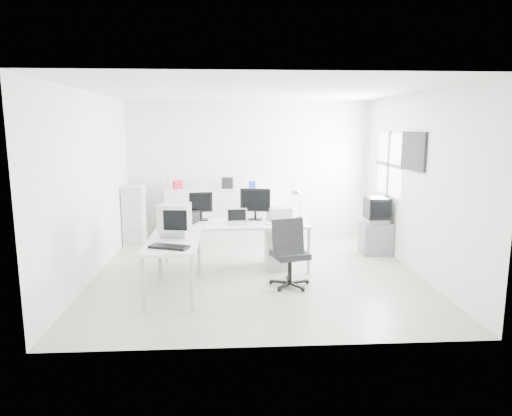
{
  "coord_description": "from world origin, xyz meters",
  "views": [
    {
      "loc": [
        -0.42,
        -6.94,
        2.27
      ],
      "look_at": [
        0.0,
        0.2,
        1.0
      ],
      "focal_mm": 32.0,
      "sensor_mm": 36.0,
      "label": 1
    }
  ],
  "objects": [
    {
      "name": "side_desk",
      "position": [
        -1.19,
        -0.85,
        0.38
      ],
      "size": [
        0.7,
        1.4,
        0.75
      ],
      "primitive_type": null,
      "color": "silver",
      "rests_on": "floor"
    },
    {
      "name": "black_keyboard",
      "position": [
        -1.19,
        -1.25,
        0.77
      ],
      "size": [
        0.54,
        0.36,
        0.03
      ],
      "primitive_type": "cube",
      "rotation": [
        0.0,
        0.0,
        -0.35
      ],
      "color": "black",
      "rests_on": "side_desk"
    },
    {
      "name": "lcd_monitor_large",
      "position": [
        0.01,
        0.5,
        1.01
      ],
      "size": [
        0.53,
        0.29,
        0.52
      ],
      "primitive_type": null,
      "rotation": [
        0.0,
        0.0,
        -0.19
      ],
      "color": "black",
      "rests_on": "main_desk"
    },
    {
      "name": "main_desk",
      "position": [
        -0.34,
        0.25,
        0.38
      ],
      "size": [
        2.4,
        0.8,
        0.75
      ],
      "primitive_type": null,
      "color": "silver",
      "rests_on": "floor"
    },
    {
      "name": "clutter_box_a",
      "position": [
        -1.46,
        2.24,
        1.13
      ],
      "size": [
        0.2,
        0.19,
        0.16
      ],
      "primitive_type": "cube",
      "rotation": [
        0.0,
        0.0,
        0.39
      ],
      "color": "red",
      "rests_on": "sideboard"
    },
    {
      "name": "wall_picture",
      "position": [
        2.47,
        0.1,
        1.9
      ],
      "size": [
        0.04,
        0.9,
        0.6
      ],
      "primitive_type": null,
      "color": "black",
      "rests_on": "right_wall"
    },
    {
      "name": "window",
      "position": [
        2.48,
        1.2,
        1.6
      ],
      "size": [
        0.02,
        1.2,
        1.1
      ],
      "primitive_type": null,
      "color": "white",
      "rests_on": "right_wall"
    },
    {
      "name": "laser_printer",
      "position": [
        0.41,
        0.47,
        0.85
      ],
      "size": [
        0.42,
        0.38,
        0.21
      ],
      "primitive_type": "cube",
      "rotation": [
        0.0,
        0.0,
        0.2
      ],
      "color": "#AAAAAA",
      "rests_on": "main_desk"
    },
    {
      "name": "crt_tv",
      "position": [
        2.22,
        0.95,
        0.8
      ],
      "size": [
        0.5,
        0.48,
        0.45
      ],
      "primitive_type": null,
      "color": "black",
      "rests_on": "tv_cabinet"
    },
    {
      "name": "sideboard",
      "position": [
        -0.66,
        2.24,
        0.52
      ],
      "size": [
        2.1,
        0.52,
        1.05
      ],
      "primitive_type": "cube",
      "color": "silver",
      "rests_on": "floor"
    },
    {
      "name": "clutter_box_c",
      "position": [
        -0.46,
        2.24,
        1.16
      ],
      "size": [
        0.24,
        0.22,
        0.22
      ],
      "primitive_type": "cube",
      "rotation": [
        0.0,
        0.0,
        -0.09
      ],
      "color": "black",
      "rests_on": "sideboard"
    },
    {
      "name": "back_wall",
      "position": [
        0.0,
        2.5,
        1.4
      ],
      "size": [
        5.0,
        0.02,
        2.8
      ],
      "primitive_type": "cube",
      "color": "white",
      "rests_on": "floor"
    },
    {
      "name": "inkjet_printer",
      "position": [
        -1.19,
        0.35,
        0.84
      ],
      "size": [
        0.58,
        0.51,
        0.17
      ],
      "primitive_type": "cube",
      "rotation": [
        0.0,
        0.0,
        -0.31
      ],
      "color": "black",
      "rests_on": "main_desk"
    },
    {
      "name": "filing_cabinet",
      "position": [
        -2.28,
        1.96,
        0.57
      ],
      "size": [
        0.4,
        0.48,
        1.14
      ],
      "primitive_type": "cube",
      "color": "silver",
      "rests_on": "floor"
    },
    {
      "name": "clutter_box_d",
      "position": [
        0.04,
        2.24,
        1.12
      ],
      "size": [
        0.14,
        0.12,
        0.14
      ],
      "primitive_type": "cube",
      "rotation": [
        0.0,
        0.0,
        -0.01
      ],
      "color": "#1838A9",
      "rests_on": "sideboard"
    },
    {
      "name": "white_mouse",
      "position": [
        0.61,
        0.15,
        0.78
      ],
      "size": [
        0.07,
        0.07,
        0.07
      ],
      "primitive_type": "sphere",
      "color": "silver",
      "rests_on": "main_desk"
    },
    {
      "name": "drawer_pedestal",
      "position": [
        0.36,
        0.3,
        0.3
      ],
      "size": [
        0.4,
        0.5,
        0.6
      ],
      "primitive_type": "cube",
      "color": "silver",
      "rests_on": "floor"
    },
    {
      "name": "clutter_box_b",
      "position": [
        -0.96,
        2.24,
        1.12
      ],
      "size": [
        0.14,
        0.12,
        0.14
      ],
      "primitive_type": "cube",
      "rotation": [
        0.0,
        0.0,
        -0.02
      ],
      "color": "silver",
      "rests_on": "sideboard"
    },
    {
      "name": "laptop",
      "position": [
        -0.29,
        0.15,
        0.87
      ],
      "size": [
        0.38,
        0.39,
        0.23
      ],
      "primitive_type": null,
      "rotation": [
        0.0,
        0.0,
        0.09
      ],
      "color": "#B7B7BA",
      "rests_on": "main_desk"
    },
    {
      "name": "desk_lamp",
      "position": [
        0.76,
        0.55,
        1.01
      ],
      "size": [
        0.21,
        0.21,
        0.52
      ],
      "primitive_type": null,
      "rotation": [
        0.0,
        0.0,
        -0.24
      ],
      "color": "silver",
      "rests_on": "main_desk"
    },
    {
      "name": "white_keyboard",
      "position": [
        0.31,
        0.1,
        0.76
      ],
      "size": [
        0.41,
        0.15,
        0.02
      ],
      "primitive_type": "cube",
      "rotation": [
        0.0,
        0.0,
        -0.07
      ],
      "color": "silver",
      "rests_on": "main_desk"
    },
    {
      "name": "office_chair",
      "position": [
        0.44,
        -0.68,
        0.52
      ],
      "size": [
        0.75,
        0.75,
        1.05
      ],
      "primitive_type": null,
      "rotation": [
        0.0,
        0.0,
        0.28
      ],
      "color": "#2A2C30",
      "rests_on": "floor"
    },
    {
      "name": "crt_monitor",
      "position": [
        -1.19,
        -0.6,
        0.97
      ],
      "size": [
        0.43,
        0.43,
        0.43
      ],
      "primitive_type": null,
      "rotation": [
        0.0,
        0.0,
        -0.15
      ],
      "color": "#B7B7BA",
      "rests_on": "side_desk"
    },
    {
      "name": "floor",
      "position": [
        0.0,
        0.0,
        0.0
      ],
      "size": [
        5.0,
        5.0,
        0.01
      ],
      "primitive_type": "cube",
      "color": "beige",
      "rests_on": "ground"
    },
    {
      "name": "left_wall",
      "position": [
        -2.5,
        0.0,
        1.4
      ],
      "size": [
        0.02,
        5.0,
        2.8
      ],
      "primitive_type": "cube",
      "color": "white",
      "rests_on": "floor"
    },
    {
      "name": "right_wall",
      "position": [
        2.5,
        0.0,
        1.4
      ],
      "size": [
        0.02,
        5.0,
        2.8
      ],
      "primitive_type": "cube",
      "color": "white",
      "rests_on": "floor"
    },
    {
      "name": "ceiling",
      "position": [
        0.0,
        0.0,
        2.8
      ],
      "size": [
        5.0,
        5.0,
        0.01
      ],
      "primitive_type": "cube",
      "color": "white",
      "rests_on": "back_wall"
    },
    {
      "name": "clutter_bottle",
      "position": [
        -1.76,
        2.28,
        1.16
      ],
      "size": [
        0.07,
        0.07,
        0.22
      ],
      "primitive_type": "cylinder",
      "color": "silver",
      "rests_on": "sideboard"
    },
    {
      "name": "lcd_monitor_small",
      "position": [
        -0.89,
        0.5,
        0.99
      ],
      "size": [
        0.41,
        0.28,
        0.48
      ],
      "primitive_type": null,
      "rotation": [
        0.0,
        0.0,
        0.16
      ],
      "color": "black",
      "rests_on": "main_desk"
    },
    {
      "name": "tv_cabinet",
      "position": [
        2.22,
        0.95,
        0.29
      ],
      "size": [
        0.53,
        0.43,
        0.57
      ],
      "primitive_type": "cube",
      "color": "slate",
      "rests_on": "floor"
    }
  ]
}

